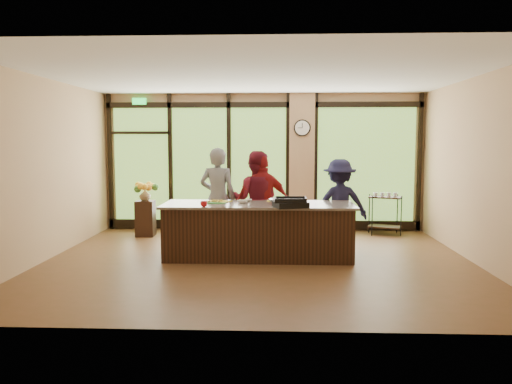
# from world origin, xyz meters

# --- Properties ---
(floor) EXTENTS (7.00, 7.00, 0.00)m
(floor) POSITION_xyz_m (0.00, 0.00, 0.00)
(floor) COLOR brown
(floor) RESTS_ON ground
(ceiling) EXTENTS (7.00, 7.00, 0.00)m
(ceiling) POSITION_xyz_m (0.00, 0.00, 3.00)
(ceiling) COLOR silver
(ceiling) RESTS_ON back_wall
(back_wall) EXTENTS (7.00, 0.00, 7.00)m
(back_wall) POSITION_xyz_m (0.00, 3.00, 1.50)
(back_wall) COLOR tan
(back_wall) RESTS_ON floor
(left_wall) EXTENTS (0.00, 6.00, 6.00)m
(left_wall) POSITION_xyz_m (-3.50, 0.00, 1.50)
(left_wall) COLOR tan
(left_wall) RESTS_ON floor
(right_wall) EXTENTS (0.00, 6.00, 6.00)m
(right_wall) POSITION_xyz_m (3.50, 0.00, 1.50)
(right_wall) COLOR tan
(right_wall) RESTS_ON floor
(window_wall) EXTENTS (6.90, 0.12, 3.00)m
(window_wall) POSITION_xyz_m (0.16, 2.95, 1.39)
(window_wall) COLOR tan
(window_wall) RESTS_ON floor
(island_base) EXTENTS (3.10, 1.00, 0.88)m
(island_base) POSITION_xyz_m (0.00, 0.30, 0.44)
(island_base) COLOR black
(island_base) RESTS_ON floor
(countertop) EXTENTS (3.20, 1.10, 0.04)m
(countertop) POSITION_xyz_m (0.00, 0.30, 0.90)
(countertop) COLOR gray
(countertop) RESTS_ON island_base
(wall_clock) EXTENTS (0.36, 0.04, 0.36)m
(wall_clock) POSITION_xyz_m (0.85, 2.87, 2.25)
(wall_clock) COLOR black
(wall_clock) RESTS_ON window_wall
(cook_left) EXTENTS (0.73, 0.54, 1.85)m
(cook_left) POSITION_xyz_m (-0.77, 1.05, 0.93)
(cook_left) COLOR slate
(cook_left) RESTS_ON floor
(cook_midleft) EXTENTS (0.94, 0.77, 1.79)m
(cook_midleft) POSITION_xyz_m (-0.08, 1.03, 0.89)
(cook_midleft) COLOR maroon
(cook_midleft) RESTS_ON floor
(cook_midright) EXTENTS (1.10, 0.73, 1.73)m
(cook_midright) POSITION_xyz_m (0.05, 0.98, 0.87)
(cook_midright) COLOR maroon
(cook_midright) RESTS_ON floor
(cook_right) EXTENTS (1.13, 0.75, 1.64)m
(cook_right) POSITION_xyz_m (1.45, 1.09, 0.82)
(cook_right) COLOR #181835
(cook_right) RESTS_ON floor
(roasting_pan) EXTENTS (0.59, 0.52, 0.09)m
(roasting_pan) POSITION_xyz_m (0.53, -0.16, 0.96)
(roasting_pan) COLOR black
(roasting_pan) RESTS_ON countertop
(mixing_bowl) EXTENTS (0.39, 0.39, 0.08)m
(mixing_bowl) POSITION_xyz_m (0.34, 0.30, 0.96)
(mixing_bowl) COLOR silver
(mixing_bowl) RESTS_ON countertop
(cutting_board_left) EXTENTS (0.39, 0.30, 0.01)m
(cutting_board_left) POSITION_xyz_m (-0.74, 0.38, 0.93)
(cutting_board_left) COLOR #318832
(cutting_board_left) RESTS_ON countertop
(cutting_board_center) EXTENTS (0.49, 0.43, 0.01)m
(cutting_board_center) POSITION_xyz_m (-0.71, 0.54, 0.93)
(cutting_board_center) COLOR gold
(cutting_board_center) RESTS_ON countertop
(cutting_board_right) EXTENTS (0.41, 0.32, 0.01)m
(cutting_board_right) POSITION_xyz_m (0.34, 0.67, 0.93)
(cutting_board_right) COLOR gold
(cutting_board_right) RESTS_ON countertop
(prep_bowl_near) EXTENTS (0.20, 0.20, 0.05)m
(prep_bowl_near) POSITION_xyz_m (-0.27, 0.35, 0.95)
(prep_bowl_near) COLOR white
(prep_bowl_near) RESTS_ON countertop
(prep_bowl_mid) EXTENTS (0.17, 0.17, 0.04)m
(prep_bowl_mid) POSITION_xyz_m (0.36, 0.16, 0.94)
(prep_bowl_mid) COLOR white
(prep_bowl_mid) RESTS_ON countertop
(prep_bowl_far) EXTENTS (0.13, 0.13, 0.03)m
(prep_bowl_far) POSITION_xyz_m (-0.19, 0.63, 0.94)
(prep_bowl_far) COLOR white
(prep_bowl_far) RESTS_ON countertop
(red_ramekin) EXTENTS (0.14, 0.14, 0.09)m
(red_ramekin) POSITION_xyz_m (-0.86, -0.14, 0.96)
(red_ramekin) COLOR red
(red_ramekin) RESTS_ON countertop
(flower_stand) EXTENTS (0.38, 0.38, 0.74)m
(flower_stand) POSITION_xyz_m (-2.42, 2.13, 0.37)
(flower_stand) COLOR black
(flower_stand) RESTS_ON floor
(flower_vase) EXTENTS (0.30, 0.30, 0.25)m
(flower_vase) POSITION_xyz_m (-2.42, 2.13, 0.86)
(flower_vase) COLOR olive
(flower_vase) RESTS_ON flower_stand
(bar_cart) EXTENTS (0.74, 0.59, 0.89)m
(bar_cart) POSITION_xyz_m (2.59, 2.51, 0.53)
(bar_cart) COLOR black
(bar_cart) RESTS_ON floor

